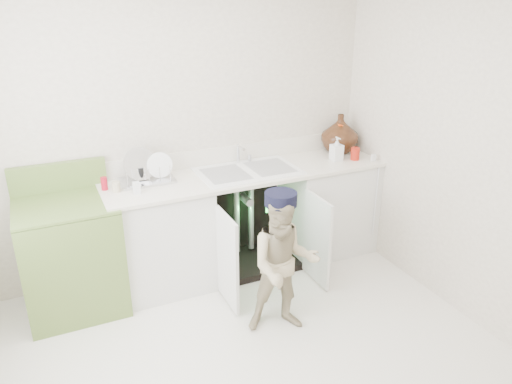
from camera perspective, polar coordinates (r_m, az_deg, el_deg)
ground at (r=3.53m, az=-1.08°, el=-19.13°), size 3.50×3.50×0.00m
room_shell at (r=2.86m, az=-1.26°, el=0.02°), size 6.00×5.50×1.26m
counter_run at (r=4.41m, az=-0.42°, el=-2.61°), size 2.44×1.02×1.26m
avocado_stove at (r=4.07m, az=-20.31°, el=-6.72°), size 0.71×0.65×1.10m
repair_worker at (r=3.55m, az=3.21°, el=-8.13°), size 0.61×0.87×1.07m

